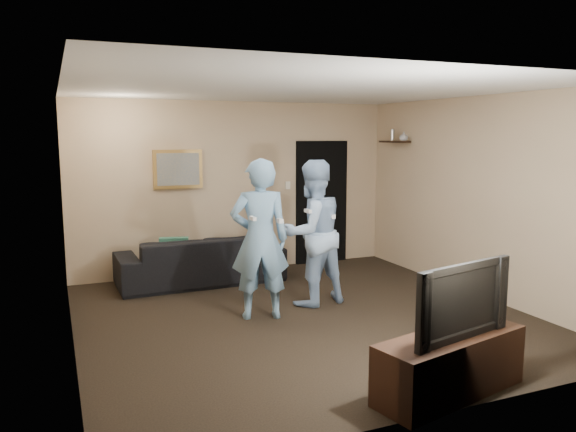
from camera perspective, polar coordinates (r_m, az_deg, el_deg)
name	(u,v)px	position (r m, az deg, el deg)	size (l,w,h in m)	color
ground	(303,316)	(6.65, 1.52, -10.17)	(5.00, 5.00, 0.00)	black
ceiling	(304,89)	(6.33, 1.61, 12.77)	(5.00, 5.00, 0.04)	silver
wall_back	(236,187)	(8.68, -5.27, 2.94)	(5.00, 0.04, 2.60)	tan
wall_front	(445,247)	(4.24, 15.68, -3.00)	(5.00, 0.04, 2.60)	tan
wall_left	(67,219)	(5.80, -21.55, -0.28)	(0.04, 5.00, 2.60)	tan
wall_right	(478,197)	(7.73, 18.71, 1.87)	(0.04, 5.00, 2.60)	tan
sofa	(201,259)	(8.13, -8.87, -4.36)	(2.32, 0.91, 0.68)	black
throw_pillow	(174,252)	(8.02, -11.49, -3.57)	(0.40, 0.13, 0.40)	#1B5241
painting_frame	(178,169)	(8.41, -11.12, 4.70)	(0.72, 0.05, 0.57)	olive
painting_canvas	(178,169)	(8.38, -11.09, 4.69)	(0.62, 0.01, 0.47)	slate
doorway	(321,202)	(9.23, 3.42, 1.41)	(0.90, 0.06, 2.00)	black
light_switch	(288,185)	(8.95, -0.03, 3.14)	(0.08, 0.02, 0.12)	silver
wall_shelf	(395,142)	(9.05, 10.77, 7.42)	(0.20, 0.60, 0.03)	black
shelf_vase	(404,136)	(8.84, 11.68, 7.93)	(0.13, 0.13, 0.14)	#A2A1A6
shelf_figurine	(392,135)	(9.10, 10.56, 8.10)	(0.06, 0.06, 0.18)	#BBBBBF
tv_console	(450,365)	(4.90, 16.15, -14.30)	(1.39, 0.45, 0.50)	black
television	(453,299)	(4.72, 16.42, -8.05)	(1.07, 0.14, 0.62)	black
wii_player_left	(260,239)	(6.41, -2.89, -2.38)	(0.76, 0.59, 1.84)	#729FC6
wii_player_right	(312,233)	(6.93, 2.46, -1.72)	(0.99, 0.83, 1.80)	#9CBDE4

